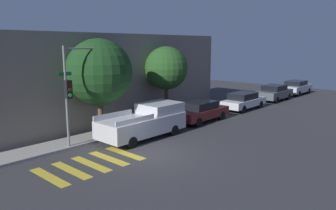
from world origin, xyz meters
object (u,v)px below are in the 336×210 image
at_px(pickup_truck, 146,121).
at_px(sedan_far_end, 274,92).
at_px(sedan_tail_of_row, 296,87).
at_px(tree_midblock, 166,68).
at_px(sedan_middle, 243,101).
at_px(traffic_light_pole, 75,81).
at_px(tree_near_corner, 99,72).
at_px(sedan_near_corner, 201,111).

relative_size(pickup_truck, sedan_far_end, 1.22).
bearing_deg(sedan_tail_of_row, tree_midblock, 172.83).
relative_size(pickup_truck, sedan_middle, 1.16).
distance_m(pickup_truck, sedan_tail_of_row, 21.87).
relative_size(traffic_light_pole, sedan_far_end, 1.20).
xyz_separation_m(sedan_middle, tree_midblock, (-6.75, 2.23, 2.86)).
bearing_deg(sedan_middle, sedan_far_end, -0.00).
bearing_deg(pickup_truck, traffic_light_pole, 160.69).
height_order(sedan_middle, sedan_tail_of_row, sedan_tail_of_row).
distance_m(traffic_light_pole, tree_near_corner, 2.39).
bearing_deg(tree_near_corner, sedan_tail_of_row, -5.46).
distance_m(sedan_near_corner, tree_near_corner, 7.58).
distance_m(pickup_truck, sedan_middle, 10.91).
relative_size(sedan_far_end, tree_midblock, 0.84).
relative_size(tree_near_corner, tree_midblock, 1.09).
bearing_deg(pickup_truck, sedan_far_end, 0.00).
bearing_deg(sedan_middle, pickup_truck, -180.00).
bearing_deg(tree_midblock, sedan_far_end, -10.09).
height_order(sedan_near_corner, sedan_middle, sedan_near_corner).
bearing_deg(pickup_truck, tree_midblock, 28.23).
bearing_deg(tree_midblock, tree_near_corner, 180.00).
bearing_deg(sedan_near_corner, sedan_tail_of_row, -0.00).
xyz_separation_m(sedan_middle, tree_near_corner, (-12.35, 2.23, 2.94)).
xyz_separation_m(sedan_near_corner, sedan_tail_of_row, (16.70, -0.00, 0.03)).
xyz_separation_m(traffic_light_pole, pickup_truck, (3.62, -1.27, -2.49)).
bearing_deg(sedan_middle, sedan_tail_of_row, -0.00).
height_order(sedan_far_end, tree_near_corner, tree_near_corner).
height_order(sedan_far_end, tree_midblock, tree_midblock).
relative_size(sedan_near_corner, sedan_far_end, 1.01).
distance_m(pickup_truck, tree_midblock, 5.41).
distance_m(traffic_light_pole, sedan_near_corner, 9.29).
relative_size(sedan_near_corner, tree_midblock, 0.85).
height_order(traffic_light_pole, sedan_near_corner, traffic_light_pole).
height_order(traffic_light_pole, tree_midblock, traffic_light_pole).
xyz_separation_m(pickup_truck, tree_near_corner, (-1.44, 2.23, 2.74)).
distance_m(traffic_light_pole, sedan_middle, 14.83).
bearing_deg(tree_midblock, pickup_truck, -151.77).
bearing_deg(sedan_near_corner, sedan_far_end, -0.00).
bearing_deg(sedan_tail_of_row, sedan_near_corner, 180.00).
bearing_deg(traffic_light_pole, pickup_truck, -19.31).
relative_size(sedan_far_end, sedan_tail_of_row, 0.98).
xyz_separation_m(traffic_light_pole, sedan_far_end, (20.30, -1.27, -2.64)).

